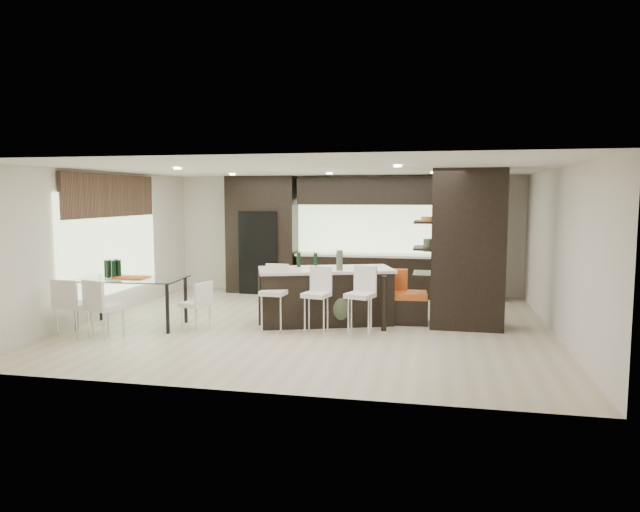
% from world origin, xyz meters
% --- Properties ---
extents(ground, '(8.00, 8.00, 0.00)m').
position_xyz_m(ground, '(0.00, 0.00, 0.00)').
color(ground, beige).
rests_on(ground, ground).
extents(back_wall, '(8.00, 0.02, 2.70)m').
position_xyz_m(back_wall, '(0.00, 3.50, 1.35)').
color(back_wall, white).
rests_on(back_wall, ground).
extents(left_wall, '(0.02, 7.00, 2.70)m').
position_xyz_m(left_wall, '(-4.00, 0.00, 1.35)').
color(left_wall, white).
rests_on(left_wall, ground).
extents(right_wall, '(0.02, 7.00, 2.70)m').
position_xyz_m(right_wall, '(4.00, 0.00, 1.35)').
color(right_wall, white).
rests_on(right_wall, ground).
extents(ceiling, '(8.00, 7.00, 0.02)m').
position_xyz_m(ceiling, '(0.00, 0.00, 2.70)').
color(ceiling, white).
rests_on(ceiling, ground).
extents(window_left, '(0.04, 3.20, 1.90)m').
position_xyz_m(window_left, '(-3.96, 0.20, 1.35)').
color(window_left, '#B2D199').
rests_on(window_left, left_wall).
extents(window_back, '(3.40, 0.04, 1.20)m').
position_xyz_m(window_back, '(0.60, 3.46, 1.55)').
color(window_back, '#B2D199').
rests_on(window_back, back_wall).
extents(stone_accent, '(0.08, 3.00, 0.80)m').
position_xyz_m(stone_accent, '(-3.93, 0.20, 2.25)').
color(stone_accent, brown).
rests_on(stone_accent, left_wall).
extents(ceiling_spots, '(4.00, 3.00, 0.02)m').
position_xyz_m(ceiling_spots, '(0.00, 0.25, 2.68)').
color(ceiling_spots, white).
rests_on(ceiling_spots, ceiling).
extents(back_cabinetry, '(6.80, 0.68, 2.70)m').
position_xyz_m(back_cabinetry, '(0.50, 3.17, 1.35)').
color(back_cabinetry, black).
rests_on(back_cabinetry, ground).
extents(refrigerator, '(0.90, 0.68, 1.90)m').
position_xyz_m(refrigerator, '(-1.90, 3.12, 0.95)').
color(refrigerator, black).
rests_on(refrigerator, ground).
extents(partition_column, '(1.20, 0.80, 2.70)m').
position_xyz_m(partition_column, '(2.60, 0.40, 1.35)').
color(partition_column, black).
rests_on(partition_column, ground).
extents(kitchen_island, '(2.54, 1.71, 0.98)m').
position_xyz_m(kitchen_island, '(0.18, 0.22, 0.49)').
color(kitchen_island, black).
rests_on(kitchen_island, ground).
extents(stool_left, '(0.42, 0.42, 0.90)m').
position_xyz_m(stool_left, '(-0.54, -0.58, 0.45)').
color(stool_left, white).
rests_on(stool_left, ground).
extents(stool_mid, '(0.47, 0.47, 0.88)m').
position_xyz_m(stool_mid, '(0.18, -0.58, 0.44)').
color(stool_mid, white).
rests_on(stool_mid, ground).
extents(stool_right, '(0.51, 0.51, 0.90)m').
position_xyz_m(stool_right, '(0.90, -0.59, 0.45)').
color(stool_right, white).
rests_on(stool_right, ground).
extents(bench, '(1.47, 0.64, 0.55)m').
position_xyz_m(bench, '(1.23, 0.48, 0.28)').
color(bench, black).
rests_on(bench, ground).
extents(floor_vase, '(0.50, 0.50, 1.32)m').
position_xyz_m(floor_vase, '(0.46, 0.03, 0.66)').
color(floor_vase, '#45523B').
rests_on(floor_vase, ground).
extents(dining_table, '(1.83, 1.12, 0.85)m').
position_xyz_m(dining_table, '(-3.02, -0.74, 0.42)').
color(dining_table, white).
rests_on(dining_table, ground).
extents(chair_near, '(0.60, 0.60, 0.87)m').
position_xyz_m(chair_near, '(-3.02, -1.55, 0.44)').
color(chair_near, white).
rests_on(chair_near, ground).
extents(chair_far, '(0.51, 0.51, 0.87)m').
position_xyz_m(chair_far, '(-3.57, -1.55, 0.43)').
color(chair_far, white).
rests_on(chair_far, ground).
extents(chair_end, '(0.52, 0.52, 0.76)m').
position_xyz_m(chair_end, '(-1.86, -0.74, 0.38)').
color(chair_end, white).
rests_on(chair_end, ground).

